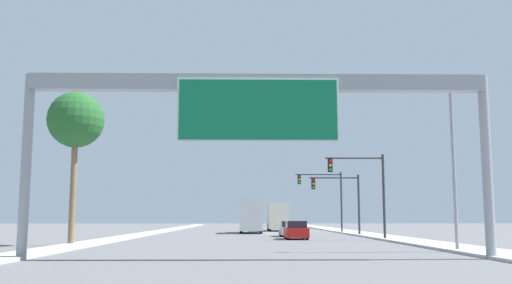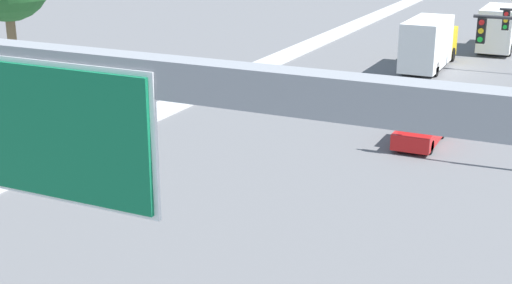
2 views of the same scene
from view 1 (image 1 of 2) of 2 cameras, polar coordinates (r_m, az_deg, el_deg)
sidewalk_right at (r=67.54m, az=9.16°, el=-8.85°), size 3.00×120.00×0.15m
median_strip_left at (r=67.29m, az=-9.85°, el=-8.84°), size 2.00×120.00×0.15m
sign_gantry at (r=24.87m, az=0.20°, el=3.65°), size 20.33×0.73×7.98m
car_mid_center at (r=46.47m, az=4.02°, el=-8.83°), size 1.75×4.24×1.47m
car_far_right at (r=52.92m, az=3.40°, el=-8.70°), size 1.81×4.40×1.39m
truck_box_primary at (r=73.19m, az=2.18°, el=-7.50°), size 2.47×8.07×3.50m
truck_box_secondary at (r=63.62m, az=-0.52°, el=-7.48°), size 2.38×8.58×3.56m
traffic_light_near_intersection at (r=45.53m, az=10.90°, el=-3.95°), size 4.63×0.32×6.67m
traffic_light_mid_block at (r=55.29m, az=8.60°, el=-5.15°), size 4.82×0.32×5.80m
traffic_light_far_intersection at (r=65.19m, az=7.12°, el=-4.91°), size 5.28×0.32×6.85m
palm_tree_background at (r=38.24m, az=-17.57°, el=2.00°), size 3.59×3.59×9.76m
street_lamp_right at (r=31.53m, az=18.48°, el=-0.42°), size 2.91×0.28×9.24m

